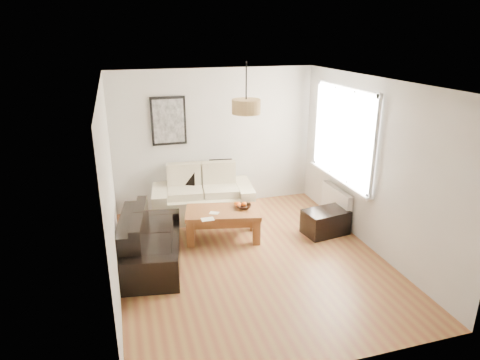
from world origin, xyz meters
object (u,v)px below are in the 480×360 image
object	(u,v)px
loveseat_cream	(203,192)
sofa_leather	(151,240)
coffee_table	(223,224)
ottoman	(325,222)

from	to	relation	value
loveseat_cream	sofa_leather	bearing A→B (deg)	-119.15
sofa_leather	coffee_table	world-z (taller)	sofa_leather
loveseat_cream	ottoman	size ratio (longest dim) A/B	2.49
coffee_table	sofa_leather	bearing A→B (deg)	-158.99
coffee_table	ottoman	bearing A→B (deg)	-11.02
loveseat_cream	ottoman	bearing A→B (deg)	-28.73
sofa_leather	coffee_table	size ratio (longest dim) A/B	1.41
loveseat_cream	coffee_table	world-z (taller)	loveseat_cream
loveseat_cream	coffee_table	distance (m)	1.02
loveseat_cream	ottoman	distance (m)	2.25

